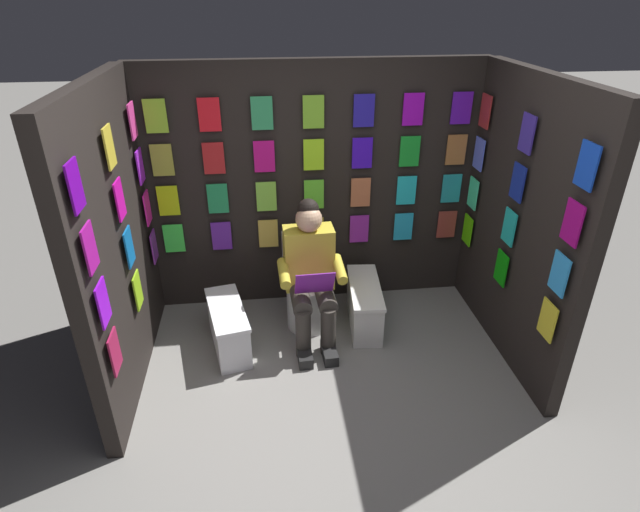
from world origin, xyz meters
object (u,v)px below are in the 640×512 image
object	(u,v)px
person_reading	(311,274)
comic_longbox_far	(228,327)
comic_longbox_near	(364,305)
toilet	(308,288)

from	to	relation	value
person_reading	comic_longbox_far	world-z (taller)	person_reading
comic_longbox_near	comic_longbox_far	size ratio (longest dim) A/B	1.03
comic_longbox_far	comic_longbox_near	bearing A→B (deg)	177.97
comic_longbox_near	toilet	bearing A→B (deg)	-8.62
person_reading	comic_longbox_far	distance (m)	0.80
comic_longbox_near	comic_longbox_far	bearing A→B (deg)	14.77
toilet	person_reading	distance (m)	0.35
toilet	person_reading	bearing A→B (deg)	89.74
comic_longbox_near	comic_longbox_far	distance (m)	1.18
toilet	person_reading	size ratio (longest dim) A/B	0.65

